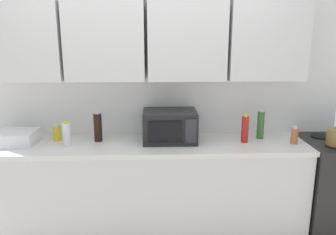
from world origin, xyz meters
The scene contains 10 objects.
wall_back_with_cabinets centered at (0.00, -0.07, 1.58)m, with size 3.73×0.38×2.60m.
counter_run centered at (0.00, -0.30, 0.45)m, with size 2.86×0.63×0.90m.
microwave centered at (0.20, -0.25, 1.04)m, with size 0.48×0.37×0.28m.
dish_rack centered at (-1.17, -0.30, 0.96)m, with size 0.38×0.30×0.12m, color silver.
bottle_white_jar centered at (-0.70, -0.36, 1.00)m, with size 0.07×0.07×0.22m.
bottle_spice_jar centered at (1.31, -0.37, 0.98)m, with size 0.06×0.06×0.16m.
bottle_soy_dark centered at (-0.45, -0.23, 1.03)m, with size 0.07×0.07×0.28m.
bottle_red_sauce centered at (0.88, -0.32, 1.02)m, with size 0.06×0.06×0.27m.
bottle_yellow_mustard centered at (-0.83, -0.20, 0.97)m, with size 0.07×0.07×0.16m.
bottle_green_oil centered at (1.05, -0.20, 1.03)m, with size 0.06×0.06×0.27m.
Camera 1 is at (0.08, -3.14, 1.82)m, focal length 35.34 mm.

